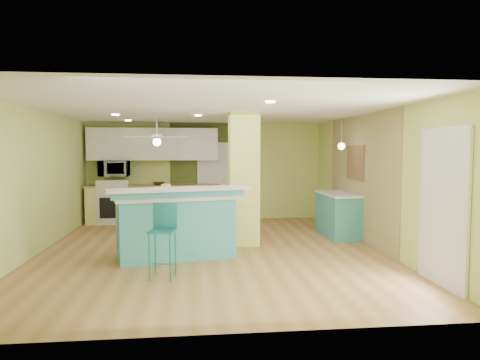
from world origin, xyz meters
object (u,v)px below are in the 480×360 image
at_px(peninsula, 175,224).
at_px(fruit_bowl, 159,183).
at_px(canister, 166,189).
at_px(bar_stool, 164,228).
at_px(side_counter, 337,214).

bearing_deg(peninsula, fruit_bowl, 85.44).
relative_size(fruit_bowl, canister, 1.74).
bearing_deg(canister, bar_stool, -87.82).
relative_size(peninsula, side_counter, 1.67).
bearing_deg(bar_stool, side_counter, 48.05).
bearing_deg(side_counter, fruit_bowl, 151.51).
distance_m(peninsula, canister, 0.62).
distance_m(side_counter, fruit_bowl, 4.44).
height_order(peninsula, side_counter, peninsula).
bearing_deg(peninsula, bar_stool, -108.99).
bearing_deg(side_counter, canister, -160.45).
height_order(fruit_bowl, canister, canister).
relative_size(bar_stool, fruit_bowl, 3.60).
bearing_deg(bar_stool, peninsula, 95.72).
distance_m(bar_stool, canister, 1.40).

